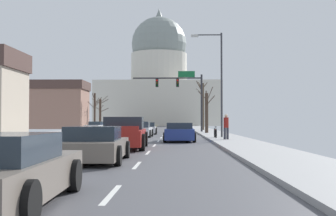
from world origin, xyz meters
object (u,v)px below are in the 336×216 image
object	(u,v)px
sedan_near_00	(147,129)
sedan_oncoming_00	(95,127)
sedan_near_05	(0,172)
sedan_near_04	(95,145)
sedan_oncoming_01	(136,126)
pickup_truck_near_03	(123,134)
sedan_near_02	(180,132)
bicycle_parked	(215,133)
sedan_near_01	(140,130)
sedan_oncoming_03	(144,125)
sedan_oncoming_02	(121,125)
street_lamp_right	(217,75)
pedestrian_00	(226,125)
signal_gantry	(182,89)

from	to	relation	value
sedan_near_00	sedan_oncoming_00	bearing A→B (deg)	127.58
sedan_near_05	sedan_near_04	bearing A→B (deg)	89.21
sedan_near_04	sedan_oncoming_01	bearing A→B (deg)	93.96
sedan_near_00	pickup_truck_near_03	size ratio (longest dim) A/B	0.79
sedan_near_00	sedan_oncoming_00	size ratio (longest dim) A/B	0.98
sedan_near_05	sedan_oncoming_01	xyz separation A→B (m)	(-3.42, 58.35, 0.02)
sedan_near_02	bicycle_parked	bearing A→B (deg)	46.58
sedan_near_01	sedan_oncoming_03	distance (m)	50.15
sedan_oncoming_02	sedan_near_02	bearing A→B (deg)	-77.59
sedan_near_00	sedan_near_02	size ratio (longest dim) A/B	1.02
sedan_near_04	sedan_near_05	world-z (taller)	sedan_near_04
sedan_near_00	sedan_near_04	bearing A→B (deg)	-89.52
sedan_near_02	sedan_near_04	xyz separation A→B (m)	(-3.00, -13.83, -0.04)
sedan_oncoming_03	street_lamp_right	bearing A→B (deg)	-79.61
street_lamp_right	sedan_near_05	size ratio (longest dim) A/B	1.73
sedan_near_00	pedestrian_00	xyz separation A→B (m)	(6.37, -14.46, 0.50)
sedan_near_01	sedan_oncoming_02	world-z (taller)	sedan_near_01
pickup_truck_near_03	sedan_oncoming_00	distance (m)	31.53
street_lamp_right	sedan_near_00	xyz separation A→B (m)	(-6.17, 10.62, -4.31)
sedan_near_04	sedan_oncoming_00	xyz separation A→B (m)	(-7.24, 37.59, 0.02)
sedan_near_00	sedan_oncoming_02	bearing A→B (deg)	102.38
sedan_oncoming_01	sedan_near_00	bearing A→B (deg)	-81.67
street_lamp_right	sedan_near_02	size ratio (longest dim) A/B	1.78
pickup_truck_near_03	pedestrian_00	xyz separation A→B (m)	(6.04, 7.10, 0.36)
sedan_oncoming_03	sedan_oncoming_00	bearing A→B (deg)	-95.75
street_lamp_right	sedan_oncoming_01	distance (m)	34.62
sedan_near_01	sedan_oncoming_03	bearing A→B (deg)	94.09
sedan_near_00	pedestrian_00	size ratio (longest dim) A/B	2.70
signal_gantry	sedan_oncoming_00	size ratio (longest dim) A/B	1.70
sedan_oncoming_01	pedestrian_00	size ratio (longest dim) A/B	2.60
sedan_oncoming_00	bicycle_parked	size ratio (longest dim) A/B	2.64
sedan_oncoming_00	sedan_oncoming_01	bearing A→B (deg)	74.37
street_lamp_right	sedan_near_05	distance (m)	26.38
sedan_near_00	signal_gantry	bearing A→B (deg)	53.45
pickup_truck_near_03	sedan_oncoming_03	bearing A→B (deg)	93.51
sedan_near_01	pedestrian_00	xyz separation A→B (m)	(6.40, -7.19, 0.49)
sedan_near_00	pickup_truck_near_03	distance (m)	21.57
sedan_near_01	sedan_near_05	distance (m)	28.67
pedestrian_00	sedan_oncoming_00	bearing A→B (deg)	119.58
street_lamp_right	sedan_oncoming_00	distance (m)	24.10
signal_gantry	pickup_truck_near_03	bearing A→B (deg)	-97.21
signal_gantry	sedan_near_04	world-z (taller)	signal_gantry
sedan_near_04	sedan_oncoming_00	size ratio (longest dim) A/B	0.96
bicycle_parked	street_lamp_right	bearing A→B (deg)	77.00
sedan_oncoming_03	sedan_near_05	bearing A→B (deg)	-87.27
sedan_near_01	sedan_near_02	size ratio (longest dim) A/B	0.97
sedan_near_01	bicycle_parked	size ratio (longest dim) A/B	2.44
signal_gantry	pickup_truck_near_03	size ratio (longest dim) A/B	1.38
street_lamp_right	sedan_near_04	xyz separation A→B (m)	(-5.93, -17.87, -4.32)
pedestrian_00	sedan_oncoming_02	bearing A→B (deg)	106.20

